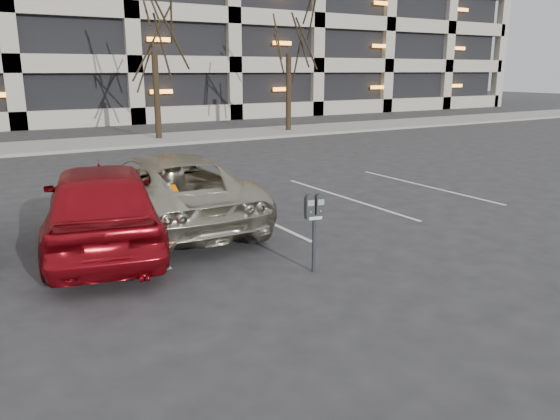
# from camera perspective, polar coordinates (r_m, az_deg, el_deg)

# --- Properties ---
(ground) EXTENTS (140.00, 140.00, 0.00)m
(ground) POSITION_cam_1_polar(r_m,az_deg,el_deg) (9.84, -4.38, -4.20)
(ground) COLOR #28282B
(ground) RESTS_ON ground
(sidewalk) EXTENTS (80.00, 4.00, 0.12)m
(sidewalk) POSITION_cam_1_polar(r_m,az_deg,el_deg) (24.90, -21.30, 6.32)
(sidewalk) COLOR gray
(sidewalk) RESTS_ON ground
(stall_lines) EXTENTS (16.90, 5.20, 0.00)m
(stall_lines) POSITION_cam_1_polar(r_m,az_deg,el_deg) (11.44, -15.91, -2.03)
(stall_lines) COLOR silver
(stall_lines) RESTS_ON ground
(tree_d) EXTENTS (3.86, 3.86, 8.76)m
(tree_d) POSITION_cam_1_polar(r_m,az_deg,el_deg) (28.86, 0.93, 20.75)
(tree_d) COLOR black
(tree_d) RESTS_ON ground
(parking_meter) EXTENTS (0.34, 0.18, 1.25)m
(parking_meter) POSITION_cam_1_polar(r_m,az_deg,el_deg) (8.53, 3.60, -0.39)
(parking_meter) COLOR black
(parking_meter) RESTS_ON ground
(suv_silver) EXTENTS (2.68, 5.53, 1.52)m
(suv_silver) POSITION_cam_1_polar(r_m,az_deg,el_deg) (11.43, -11.77, 2.09)
(suv_silver) COLOR #AFAA95
(suv_silver) RESTS_ON ground
(car_red) EXTENTS (2.91, 5.12, 1.64)m
(car_red) POSITION_cam_1_polar(r_m,az_deg,el_deg) (10.12, -18.09, 0.47)
(car_red) COLOR maroon
(car_red) RESTS_ON ground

